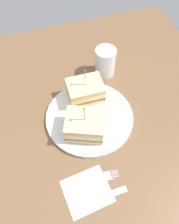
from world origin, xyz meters
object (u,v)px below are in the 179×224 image
knife (104,196)px  napkin (87,191)px  sandwich_half_front (85,90)px  plate (90,117)px  fork (100,178)px  sandwich_half_back (85,125)px  drink_glass (105,63)px

knife → napkin: bearing=-33.8°
sandwich_half_front → napkin: size_ratio=1.05×
sandwich_half_front → napkin: 27.93cm
plate → fork: bearing=80.7°
sandwich_half_back → napkin: size_ratio=1.16×
fork → plate: bearing=-99.3°
napkin → fork: (-3.93, -2.11, 0.10)cm
knife → fork: bearing=-95.8°
plate → sandwich_half_front: sandwich_half_front is taller
drink_glass → sandwich_half_front: bearing=42.7°
drink_glass → knife: size_ratio=0.72×
sandwich_half_front → drink_glass: 12.47cm
plate → sandwich_half_front: (-0.98, -7.10, 3.33)cm
plate → drink_glass: bearing=-123.1°
plate → napkin: plate is taller
drink_glass → fork: bearing=68.5°
napkin → knife: bearing=146.2°
sandwich_half_back → knife: 18.08cm
drink_glass → napkin: 39.10cm
sandwich_half_front → sandwich_half_back: size_ratio=0.91×
sandwich_half_back → napkin: sandwich_half_back is taller
plate → sandwich_half_back: 5.97cm
plate → sandwich_half_front: 7.91cm
sandwich_half_front → sandwich_half_back: bearing=72.3°
plate → sandwich_half_back: (2.61, 4.13, 3.43)cm
sandwich_half_back → drink_glass: bearing=-122.9°
sandwich_half_front → knife: sandwich_half_front is taller
drink_glass → sandwich_half_back: bearing=57.1°
sandwich_half_back → fork: 13.77cm
napkin → fork: 4.46cm
sandwich_half_back → fork: sandwich_half_back is taller
sandwich_half_front → sandwich_half_back: 11.79cm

